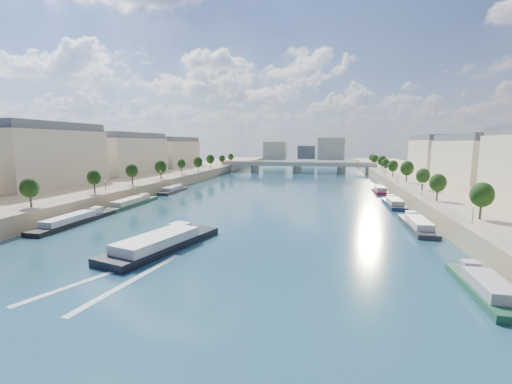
% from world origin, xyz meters
% --- Properties ---
extents(ground, '(700.00, 700.00, 0.00)m').
position_xyz_m(ground, '(0.00, 100.00, 0.00)').
color(ground, '#0E2B3D').
rests_on(ground, ground).
extents(quay_left, '(44.00, 520.00, 5.00)m').
position_xyz_m(quay_left, '(-72.00, 100.00, 2.50)').
color(quay_left, '#9E8460').
rests_on(quay_left, ground).
extents(quay_right, '(44.00, 520.00, 5.00)m').
position_xyz_m(quay_right, '(72.00, 100.00, 2.50)').
color(quay_right, '#9E8460').
rests_on(quay_right, ground).
extents(pave_left, '(14.00, 520.00, 0.10)m').
position_xyz_m(pave_left, '(-57.00, 100.00, 5.05)').
color(pave_left, gray).
rests_on(pave_left, quay_left).
extents(pave_right, '(14.00, 520.00, 0.10)m').
position_xyz_m(pave_right, '(57.00, 100.00, 5.05)').
color(pave_right, gray).
rests_on(pave_right, quay_right).
extents(trees_left, '(4.80, 268.80, 8.26)m').
position_xyz_m(trees_left, '(-55.00, 102.00, 10.48)').
color(trees_left, '#382B1E').
rests_on(trees_left, ground).
extents(trees_right, '(4.80, 268.80, 8.26)m').
position_xyz_m(trees_right, '(55.00, 110.00, 10.48)').
color(trees_right, '#382B1E').
rests_on(trees_right, ground).
extents(lamps_left, '(0.36, 200.36, 4.28)m').
position_xyz_m(lamps_left, '(-52.50, 90.00, 7.78)').
color(lamps_left, black).
rests_on(lamps_left, ground).
extents(lamps_right, '(0.36, 200.36, 4.28)m').
position_xyz_m(lamps_right, '(52.50, 105.00, 7.78)').
color(lamps_right, black).
rests_on(lamps_right, ground).
extents(buildings_left, '(16.00, 226.00, 23.20)m').
position_xyz_m(buildings_left, '(-85.00, 112.00, 16.45)').
color(buildings_left, beige).
rests_on(buildings_left, ground).
extents(buildings_right, '(16.00, 226.00, 23.20)m').
position_xyz_m(buildings_right, '(85.00, 112.00, 16.45)').
color(buildings_right, beige).
rests_on(buildings_right, ground).
extents(skyline, '(79.00, 42.00, 22.00)m').
position_xyz_m(skyline, '(3.19, 319.52, 14.66)').
color(skyline, beige).
rests_on(skyline, ground).
extents(bridge, '(112.00, 12.00, 8.15)m').
position_xyz_m(bridge, '(0.00, 221.21, 5.08)').
color(bridge, '#C1B79E').
rests_on(bridge, ground).
extents(tour_barge, '(15.75, 30.75, 4.01)m').
position_xyz_m(tour_barge, '(-11.57, 30.75, 1.15)').
color(tour_barge, black).
rests_on(tour_barge, ground).
extents(wake, '(14.17, 25.92, 0.04)m').
position_xyz_m(wake, '(-11.57, 14.20, 0.02)').
color(wake, silver).
rests_on(wake, ground).
extents(moored_barges_left, '(5.00, 154.32, 3.60)m').
position_xyz_m(moored_barges_left, '(-45.50, 42.21, 0.84)').
color(moored_barges_left, '#182336').
rests_on(moored_barges_left, ground).
extents(moored_barges_right, '(5.00, 158.99, 3.60)m').
position_xyz_m(moored_barges_right, '(45.50, 53.39, 0.84)').
color(moored_barges_right, black).
rests_on(moored_barges_right, ground).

